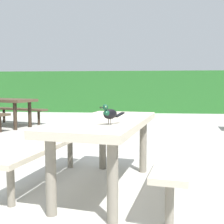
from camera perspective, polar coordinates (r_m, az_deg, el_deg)
ground_plane at (r=3.02m, az=4.98°, el=-15.73°), size 60.00×60.00×0.00m
hedge_wall at (r=12.27m, az=5.87°, el=4.07°), size 28.00×1.87×1.67m
picnic_table_foreground at (r=2.96m, az=-1.14°, el=-4.98°), size 1.95×1.97×0.74m
bird_grackle at (r=2.48m, az=-0.54°, el=-0.27°), size 0.20×0.24×0.18m
picnic_table_mid_right at (r=8.05m, az=-21.14°, el=1.16°), size 2.15×2.14×0.74m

